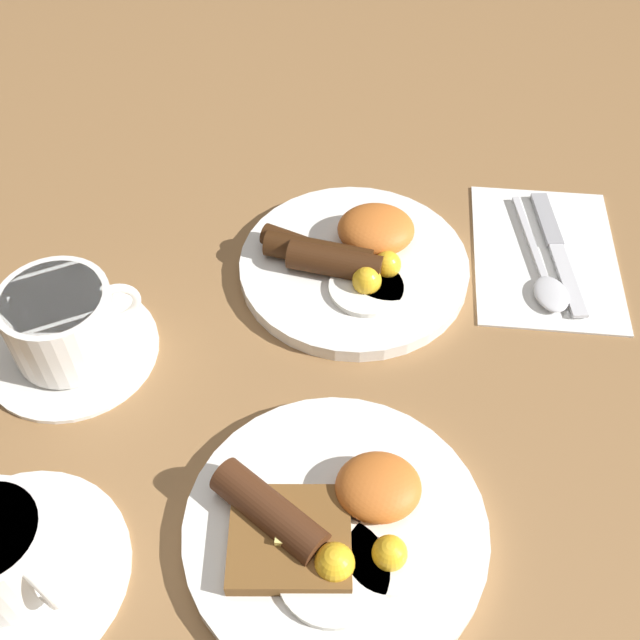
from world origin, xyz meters
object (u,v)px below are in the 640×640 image
Objects in this scene: teacup_near at (65,328)px; knife at (555,244)px; teacup_far at (6,558)px; breakfast_plate_far at (333,527)px; spoon at (546,281)px; breakfast_plate_near at (354,260)px.

teacup_near is 0.89× the size of knife.
teacup_near is 0.94× the size of teacup_far.
breakfast_plate_far is 1.38× the size of spoon.
knife is (-0.48, -0.34, -0.02)m from teacup_far.
teacup_near is 0.93× the size of spoon.
breakfast_plate_far is (0.03, 0.28, -0.00)m from breakfast_plate_near.
teacup_far is 0.99× the size of spoon.
spoon is (-0.19, 0.02, -0.01)m from breakfast_plate_near.
knife is (-0.21, -0.03, -0.01)m from breakfast_plate_near.
spoon is at bearing -130.24° from breakfast_plate_far.
breakfast_plate_near is 0.19m from spoon.
teacup_near is (0.24, -0.18, 0.02)m from breakfast_plate_far.
teacup_near reaches higher than breakfast_plate_near.
knife is at bearing -144.46° from teacup_far.
knife is 0.06m from spoon.
breakfast_plate_near is at bearing -100.55° from spoon.
teacup_far is 0.54m from spoon.
spoon is at bearing 172.66° from breakfast_plate_near.
breakfast_plate_near reaches higher than spoon.
breakfast_plate_near is 1.37× the size of teacup_far.
spoon is at bearing -147.76° from teacup_far.
spoon is (-0.22, -0.26, -0.01)m from breakfast_plate_far.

